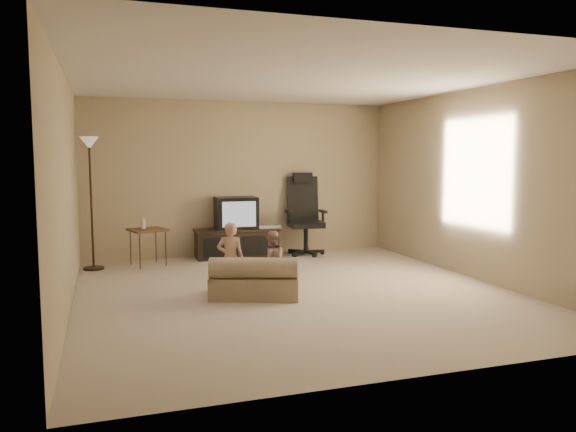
% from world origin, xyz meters
% --- Properties ---
extents(floor, '(5.50, 5.50, 0.00)m').
position_xyz_m(floor, '(0.00, 0.00, 0.00)').
color(floor, '#BEAD97').
rests_on(floor, ground).
extents(room_shell, '(5.50, 5.50, 5.50)m').
position_xyz_m(room_shell, '(0.00, 0.00, 1.52)').
color(room_shell, silver).
rests_on(room_shell, floor).
extents(tv_stand, '(1.37, 0.53, 0.97)m').
position_xyz_m(tv_stand, '(-0.12, 2.49, 0.40)').
color(tv_stand, black).
rests_on(tv_stand, floor).
extents(office_chair, '(0.69, 0.73, 1.35)m').
position_xyz_m(office_chair, '(1.01, 2.44, 0.48)').
color(office_chair, black).
rests_on(office_chair, floor).
extents(side_table, '(0.61, 0.61, 0.74)m').
position_xyz_m(side_table, '(-1.54, 2.24, 0.53)').
color(side_table, brown).
rests_on(side_table, floor).
extents(floor_lamp, '(0.29, 0.29, 1.88)m').
position_xyz_m(floor_lamp, '(-2.30, 2.18, 1.37)').
color(floor_lamp, black).
rests_on(floor_lamp, floor).
extents(child_sofa, '(1.13, 0.86, 0.49)m').
position_xyz_m(child_sofa, '(-0.53, -0.13, 0.20)').
color(child_sofa, tan).
rests_on(child_sofa, floor).
extents(toddler_left, '(0.36, 0.31, 0.86)m').
position_xyz_m(toddler_left, '(-0.76, 0.10, 0.43)').
color(toddler_left, tan).
rests_on(toddler_left, floor).
extents(toddler_right, '(0.37, 0.21, 0.74)m').
position_xyz_m(toddler_right, '(-0.27, 0.05, 0.37)').
color(toddler_right, tan).
rests_on(toddler_right, floor).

